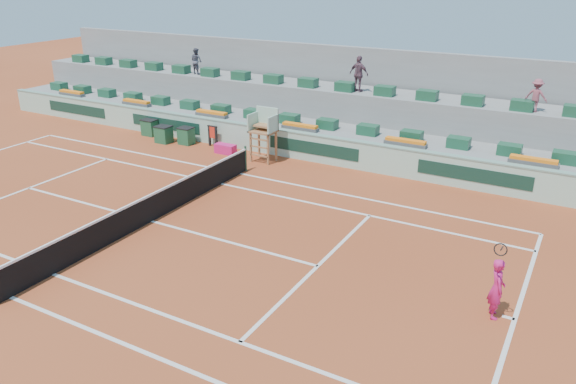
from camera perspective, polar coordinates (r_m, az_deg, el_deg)
name	(u,v)px	position (r m, az deg, el deg)	size (l,w,h in m)	color
ground	(152,221)	(19.96, -13.67, -2.91)	(90.00, 90.00, 0.00)	#8F3A1B
seating_tier_lower	(298,131)	(27.97, 1.05, 6.25)	(36.00, 4.00, 1.20)	gray
seating_tier_upper	(313,110)	(29.17, 2.56, 8.31)	(36.00, 2.40, 2.60)	gray
stadium_back_wall	(327,87)	(30.38, 3.98, 10.57)	(36.00, 0.40, 4.40)	gray
player_bag	(225,149)	(26.52, -6.38, 4.37)	(1.01, 0.45, 0.45)	#D61B6E
spectator_left	(196,61)	(32.20, -9.30, 13.00)	(0.69, 0.54, 1.42)	#51505E
spectator_mid	(359,74)	(27.30, 7.21, 11.82)	(0.99, 0.41, 1.69)	#684554
spectator_right	(536,95)	(25.37, 23.92, 8.96)	(0.88, 0.50, 1.35)	#924954
court_lines	(152,221)	(19.95, -13.67, -2.90)	(23.89, 11.09, 0.01)	silver
tennis_net	(150,207)	(19.75, -13.81, -1.52)	(0.10, 11.97, 1.10)	black
advertising_hoarding	(276,141)	(26.11, -1.20, 5.16)	(36.00, 0.34, 1.26)	#A4CEB7
umpire_chair	(264,127)	(25.04, -2.43, 6.58)	(1.10, 0.90, 2.40)	#945F38
seat_row_lower	(289,119)	(26.99, 0.15, 7.47)	(32.90, 0.60, 0.44)	#194D32
seat_row_upper	(308,83)	(28.32, 2.06, 11.05)	(32.90, 0.60, 0.44)	#194D32
flower_planters	(254,120)	(27.10, -3.48, 7.30)	(26.80, 0.36, 0.28)	#505050
drink_cooler_a	(186,136)	(28.20, -10.31, 5.65)	(0.71, 0.62, 0.84)	#1A5030
drink_cooler_b	(164,134)	(28.68, -12.52, 5.75)	(0.77, 0.67, 0.84)	#1A5030
drink_cooler_c	(150,127)	(30.13, -13.82, 6.41)	(0.79, 0.68, 0.84)	#1A5030
towel_rack	(213,134)	(27.58, -7.66, 5.83)	(0.56, 0.09, 1.03)	black
tennis_player	(497,288)	(14.95, 20.45, -9.13)	(0.56, 0.90, 2.28)	#D61B6E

